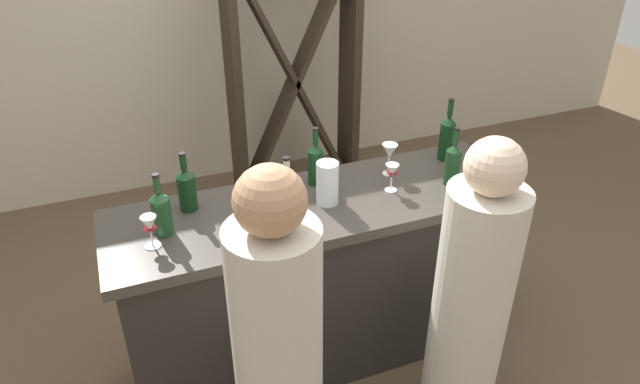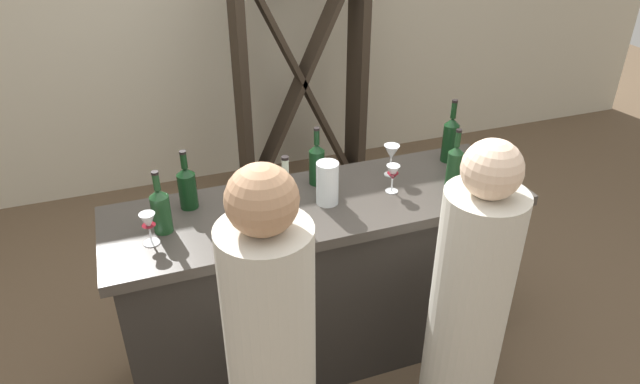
% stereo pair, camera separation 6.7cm
% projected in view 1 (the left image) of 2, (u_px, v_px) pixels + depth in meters
% --- Properties ---
extents(ground_plane, '(12.00, 12.00, 0.00)m').
position_uv_depth(ground_plane, '(320.00, 351.00, 3.08)').
color(ground_plane, brown).
extents(bar_counter, '(1.93, 0.59, 0.94)m').
position_uv_depth(bar_counter, '(320.00, 282.00, 2.84)').
color(bar_counter, '#2A2723').
rests_on(bar_counter, ground).
extents(wine_rack, '(0.93, 0.28, 1.81)m').
position_uv_depth(wine_rack, '(294.00, 81.00, 4.09)').
color(wine_rack, '#33281E').
rests_on(wine_rack, ground).
extents(wine_bottle_leftmost_olive_green, '(0.08, 0.08, 0.28)m').
position_uv_depth(wine_bottle_leftmost_olive_green, '(161.00, 212.00, 2.34)').
color(wine_bottle_leftmost_olive_green, '#193D1E').
rests_on(wine_bottle_leftmost_olive_green, bar_counter).
extents(wine_bottle_second_left_dark_green, '(0.08, 0.08, 0.28)m').
position_uv_depth(wine_bottle_second_left_dark_green, '(187.00, 188.00, 2.50)').
color(wine_bottle_second_left_dark_green, black).
rests_on(wine_bottle_second_left_dark_green, bar_counter).
extents(wine_bottle_center_clear_pale, '(0.08, 0.08, 0.31)m').
position_uv_depth(wine_bottle_center_clear_pale, '(287.00, 198.00, 2.40)').
color(wine_bottle_center_clear_pale, '#B7C6B2').
rests_on(wine_bottle_center_clear_pale, bar_counter).
extents(wine_bottle_second_right_dark_green, '(0.07, 0.07, 0.29)m').
position_uv_depth(wine_bottle_second_right_dark_green, '(316.00, 163.00, 2.70)').
color(wine_bottle_second_right_dark_green, black).
rests_on(wine_bottle_second_right_dark_green, bar_counter).
extents(wine_bottle_rightmost_olive_green, '(0.07, 0.07, 0.29)m').
position_uv_depth(wine_bottle_rightmost_olive_green, '(453.00, 163.00, 2.69)').
color(wine_bottle_rightmost_olive_green, '#193D1E').
rests_on(wine_bottle_rightmost_olive_green, bar_counter).
extents(wine_bottle_far_right_dark_green, '(0.08, 0.08, 0.33)m').
position_uv_depth(wine_bottle_far_right_dark_green, '(447.00, 137.00, 2.91)').
color(wine_bottle_far_right_dark_green, black).
rests_on(wine_bottle_far_right_dark_green, bar_counter).
extents(wine_glass_near_left, '(0.07, 0.07, 0.14)m').
position_uv_depth(wine_glass_near_left, '(150.00, 227.00, 2.26)').
color(wine_glass_near_left, white).
rests_on(wine_glass_near_left, bar_counter).
extents(wine_glass_near_center, '(0.06, 0.06, 0.14)m').
position_uv_depth(wine_glass_near_center, '(392.00, 173.00, 2.64)').
color(wine_glass_near_center, white).
rests_on(wine_glass_near_center, bar_counter).
extents(wine_glass_near_right, '(0.07, 0.07, 0.15)m').
position_uv_depth(wine_glass_near_right, '(281.00, 185.00, 2.53)').
color(wine_glass_near_right, white).
rests_on(wine_glass_near_right, bar_counter).
extents(wine_glass_far_left, '(0.08, 0.08, 0.16)m').
position_uv_depth(wine_glass_far_left, '(390.00, 152.00, 2.77)').
color(wine_glass_far_left, white).
rests_on(wine_glass_far_left, bar_counter).
extents(water_pitcher, '(0.10, 0.10, 0.20)m').
position_uv_depth(water_pitcher, '(327.00, 183.00, 2.55)').
color(water_pitcher, silver).
rests_on(water_pitcher, bar_counter).
extents(person_left_guest, '(0.35, 0.35, 1.47)m').
position_uv_depth(person_left_guest, '(469.00, 312.00, 2.35)').
color(person_left_guest, beige).
rests_on(person_left_guest, ground).
extents(person_center_guest, '(0.37, 0.37, 1.55)m').
position_uv_depth(person_center_guest, '(279.00, 372.00, 2.03)').
color(person_center_guest, beige).
rests_on(person_center_guest, ground).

